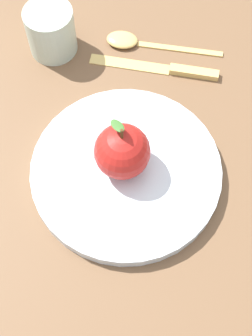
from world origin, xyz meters
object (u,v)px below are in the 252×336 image
object	(u,v)px
dinner_plate	(126,171)
apple	(122,151)
cup	(50,29)
spoon	(135,42)
knife	(166,69)

from	to	relation	value
dinner_plate	apple	world-z (taller)	apple
apple	cup	xyz separation A→B (m)	(0.23, -0.02, -0.01)
apple	spoon	world-z (taller)	apple
cup	dinner_plate	bearing A→B (deg)	176.45
dinner_plate	knife	distance (m)	0.18
apple	cup	size ratio (longest dim) A/B	1.19
apple	knife	bearing A→B (deg)	-51.55
dinner_plate	cup	bearing A→B (deg)	-3.55
dinner_plate	cup	world-z (taller)	cup
dinner_plate	knife	world-z (taller)	dinner_plate
cup	spoon	world-z (taller)	cup
apple	spoon	distance (m)	0.22
dinner_plate	apple	size ratio (longest dim) A/B	2.86
dinner_plate	knife	xyz separation A→B (m)	(0.12, -0.14, -0.01)
apple	spoon	size ratio (longest dim) A/B	0.58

